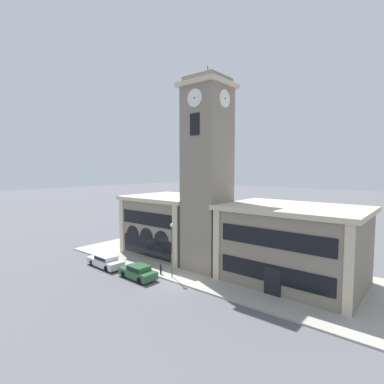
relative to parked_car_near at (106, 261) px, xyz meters
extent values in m
plane|color=#56565B|center=(9.21, 1.49, -0.72)|extent=(300.00, 300.00, 0.00)
cube|color=#A39E93|center=(9.21, 8.45, -0.65)|extent=(37.83, 13.91, 0.15)
cube|color=gray|center=(9.21, 6.75, 9.07)|extent=(4.23, 4.23, 19.59)
cube|color=beige|center=(9.21, 6.75, 19.09)|extent=(4.93, 4.93, 0.45)
cube|color=gray|center=(9.21, 6.75, 19.61)|extent=(3.89, 3.89, 0.60)
cylinder|color=#4C4C51|center=(9.21, 6.75, 20.51)|extent=(0.10, 0.10, 1.20)
cylinder|color=silver|center=(9.21, 4.58, 17.45)|extent=(1.83, 0.10, 1.83)
cylinder|color=black|center=(9.21, 4.51, 17.45)|extent=(0.15, 0.04, 0.15)
cylinder|color=silver|center=(11.37, 6.75, 17.45)|extent=(0.10, 1.83, 1.83)
cylinder|color=black|center=(11.44, 6.75, 17.45)|extent=(0.04, 0.15, 0.15)
cube|color=black|center=(9.21, 4.59, 14.84)|extent=(1.18, 0.10, 2.20)
cube|color=gray|center=(1.71, 9.02, 2.82)|extent=(10.16, 8.76, 7.09)
cube|color=beige|center=(1.71, 9.02, 6.60)|extent=(10.86, 9.46, 0.45)
cube|color=beige|center=(-3.02, 4.57, 2.82)|extent=(0.70, 0.16, 7.09)
cube|color=beige|center=(6.44, 4.57, 2.82)|extent=(0.70, 0.16, 7.09)
cube|color=black|center=(1.71, 4.59, 4.38)|extent=(8.33, 0.10, 1.56)
cube|color=black|center=(1.71, 4.59, 0.98)|extent=(8.13, 0.10, 2.27)
cylinder|color=black|center=(-0.83, 4.58, 2.11)|extent=(2.24, 0.06, 2.24)
cylinder|color=black|center=(1.71, 4.58, 2.11)|extent=(2.24, 0.06, 2.24)
cylinder|color=black|center=(4.25, 4.58, 2.11)|extent=(2.24, 0.06, 2.24)
cube|color=gray|center=(17.87, 9.02, 2.81)|extent=(12.50, 8.76, 7.07)
cube|color=beige|center=(17.87, 9.02, 6.57)|extent=(13.20, 9.46, 0.45)
cube|color=beige|center=(11.97, 4.57, 2.81)|extent=(0.70, 0.16, 7.07)
cube|color=beige|center=(23.77, 4.57, 2.81)|extent=(0.70, 0.16, 7.07)
cube|color=black|center=(17.87, 4.59, 4.36)|extent=(10.25, 0.10, 1.55)
cube|color=black|center=(17.87, 4.58, 0.55)|extent=(1.50, 0.12, 2.54)
cube|color=black|center=(17.87, 4.59, 1.31)|extent=(10.25, 0.10, 1.58)
cube|color=silver|center=(-0.06, 0.00, -0.17)|extent=(4.95, 1.99, 0.73)
cube|color=silver|center=(0.14, 0.00, 0.42)|extent=(2.40, 1.72, 0.45)
cube|color=black|center=(0.14, 0.00, 0.42)|extent=(2.31, 1.75, 0.34)
cylinder|color=black|center=(-1.60, -0.75, -0.38)|extent=(0.70, 0.24, 0.70)
cylinder|color=black|center=(-1.55, 0.86, -0.38)|extent=(0.70, 0.24, 0.70)
cylinder|color=black|center=(1.43, -0.85, -0.38)|extent=(0.70, 0.24, 0.70)
cylinder|color=black|center=(1.48, 0.75, -0.38)|extent=(0.70, 0.24, 0.70)
cube|color=#285633|center=(5.55, 0.00, -0.16)|extent=(4.24, 1.92, 0.74)
cube|color=#285633|center=(5.72, 0.00, 0.44)|extent=(2.06, 1.67, 0.46)
cube|color=black|center=(5.72, 0.00, 0.44)|extent=(1.98, 1.70, 0.35)
cylinder|color=black|center=(4.23, -0.74, -0.38)|extent=(0.70, 0.24, 0.70)
cylinder|color=black|center=(4.28, 0.83, -0.38)|extent=(0.70, 0.24, 0.70)
cylinder|color=black|center=(6.82, -0.82, -0.38)|extent=(0.70, 0.24, 0.70)
cylinder|color=black|center=(6.87, 0.74, -0.38)|extent=(0.70, 0.24, 0.70)
cylinder|color=#4C4C51|center=(8.21, 2.21, 1.99)|extent=(0.12, 0.12, 5.13)
sphere|color=silver|center=(8.21, 2.21, 4.73)|extent=(0.36, 0.36, 0.36)
cylinder|color=black|center=(6.73, 2.08, -0.12)|extent=(0.18, 0.18, 0.90)
sphere|color=black|center=(6.73, 2.08, 0.41)|extent=(0.16, 0.16, 0.16)
camera|label=1|loc=(28.54, -19.21, 10.37)|focal=28.00mm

